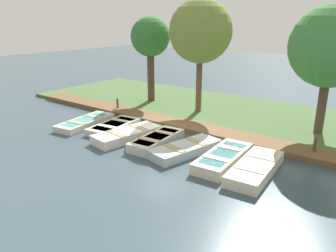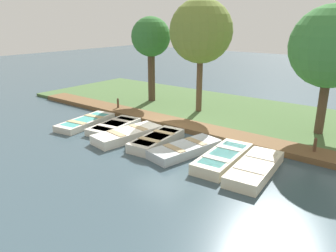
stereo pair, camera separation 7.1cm
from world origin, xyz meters
The scene contains 15 objects.
ground_plane centered at (0.00, 0.00, 0.00)m, with size 80.00×80.00×0.00m, color #384C56.
shore_bank centered at (-5.00, 0.00, 0.09)m, with size 8.00×24.00×0.17m.
dock_walkway centered at (-1.50, 0.00, 0.12)m, with size 1.29×20.86×0.24m.
rowboat_0 centered at (1.17, -4.01, 0.16)m, with size 3.31×1.60×0.33m.
rowboat_1 centered at (0.80, -2.34, 0.17)m, with size 2.90×1.55×0.34m.
rowboat_2 centered at (1.32, -0.92, 0.21)m, with size 3.28×1.64×0.42m.
rowboat_3 centered at (1.09, 0.55, 0.21)m, with size 2.92×1.30×0.42m.
rowboat_4 centered at (1.11, 2.03, 0.19)m, with size 3.22×1.76×0.38m.
rowboat_5 centered at (1.04, 3.67, 0.21)m, with size 3.13×1.34×0.42m.
rowboat_6 centered at (1.13, 4.95, 0.20)m, with size 3.24×1.41×0.41m.
mooring_post_near centered at (-1.60, -4.55, 0.40)m, with size 0.12×0.12×0.79m.
mooring_post_far centered at (-1.60, 6.15, 0.40)m, with size 0.12×0.12×0.79m.
park_tree_far_left centered at (-4.33, -4.33, 3.97)m, with size 2.35×2.35×5.25m.
park_tree_left centered at (-4.05, -0.66, 4.45)m, with size 3.33×3.33×6.14m.
park_tree_center centered at (-4.17, 5.66, 3.95)m, with size 3.44×3.44×5.69m.
Camera 2 is at (11.02, 8.83, 5.04)m, focal length 35.00 mm.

